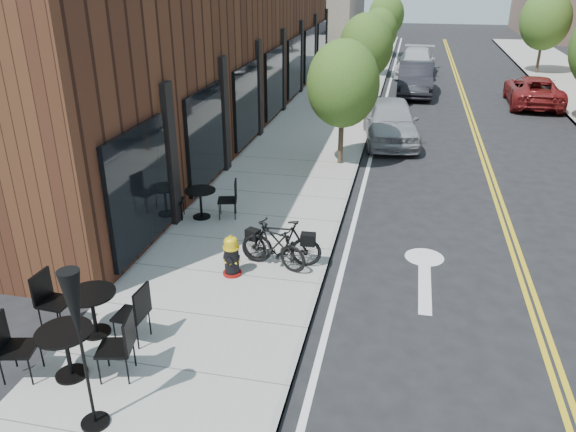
# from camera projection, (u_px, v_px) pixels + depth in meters

# --- Properties ---
(ground) EXTENTS (120.00, 120.00, 0.00)m
(ground) POSITION_uv_depth(u_px,v_px,m) (308.00, 333.00, 9.74)
(ground) COLOR black
(ground) RESTS_ON ground
(sidewalk_near) EXTENTS (4.00, 70.00, 0.12)m
(sidewalk_near) POSITION_uv_depth(u_px,v_px,m) (303.00, 152.00, 19.03)
(sidewalk_near) COLOR #9E9B93
(sidewalk_near) RESTS_ON ground
(building_near) EXTENTS (5.00, 28.00, 7.00)m
(building_near) POSITION_uv_depth(u_px,v_px,m) (210.00, 31.00, 22.07)
(building_near) COLOR #3F2014
(building_near) RESTS_ON ground
(tree_near_a) EXTENTS (2.20, 2.20, 3.81)m
(tree_near_a) POSITION_uv_depth(u_px,v_px,m) (343.00, 84.00, 16.84)
(tree_near_a) COLOR #382B1E
(tree_near_a) RESTS_ON sidewalk_near
(tree_near_b) EXTENTS (2.30, 2.30, 3.98)m
(tree_near_b) POSITION_uv_depth(u_px,v_px,m) (366.00, 46.00, 23.93)
(tree_near_b) COLOR #382B1E
(tree_near_b) RESTS_ON sidewalk_near
(tree_near_c) EXTENTS (2.10, 2.10, 3.67)m
(tree_near_c) POSITION_uv_depth(u_px,v_px,m) (378.00, 31.00, 31.15)
(tree_near_c) COLOR #382B1E
(tree_near_c) RESTS_ON sidewalk_near
(tree_near_d) EXTENTS (2.40, 2.40, 4.11)m
(tree_near_d) POSITION_uv_depth(u_px,v_px,m) (386.00, 15.00, 38.19)
(tree_near_d) COLOR #382B1E
(tree_near_d) RESTS_ON sidewalk_near
(tree_far_c) EXTENTS (2.80, 2.80, 4.62)m
(tree_far_c) POSITION_uv_depth(u_px,v_px,m) (545.00, 20.00, 31.85)
(tree_far_c) COLOR #382B1E
(tree_far_c) RESTS_ON sidewalk_far
(fire_hydrant) EXTENTS (0.41, 0.41, 0.87)m
(fire_hydrant) POSITION_uv_depth(u_px,v_px,m) (232.00, 256.00, 11.22)
(fire_hydrant) COLOR maroon
(fire_hydrant) RESTS_ON sidewalk_near
(bicycle_left) EXTENTS (1.70, 0.55, 1.01)m
(bicycle_left) POSITION_uv_depth(u_px,v_px,m) (281.00, 242.00, 11.57)
(bicycle_left) COLOR black
(bicycle_left) RESTS_ON sidewalk_near
(bicycle_right) EXTENTS (1.62, 0.99, 0.94)m
(bicycle_right) POSITION_uv_depth(u_px,v_px,m) (273.00, 245.00, 11.52)
(bicycle_right) COLOR black
(bicycle_right) RESTS_ON sidewalk_near
(bistro_set_a) EXTENTS (1.99, 1.00, 1.05)m
(bistro_set_a) POSITION_uv_depth(u_px,v_px,m) (67.00, 347.00, 8.36)
(bistro_set_a) COLOR black
(bistro_set_a) RESTS_ON sidewalk_near
(bistro_set_b) EXTENTS (1.93, 0.87, 1.03)m
(bistro_set_b) POSITION_uv_depth(u_px,v_px,m) (93.00, 307.00, 9.35)
(bistro_set_b) COLOR black
(bistro_set_b) RESTS_ON sidewalk_near
(bistro_set_c) EXTENTS (1.81, 0.92, 0.95)m
(bistro_set_c) POSITION_uv_depth(u_px,v_px,m) (201.00, 199.00, 13.77)
(bistro_set_c) COLOR black
(bistro_set_c) RESTS_ON sidewalk_near
(patio_umbrella) EXTENTS (0.39, 0.39, 2.39)m
(patio_umbrella) POSITION_uv_depth(u_px,v_px,m) (76.00, 318.00, 6.97)
(patio_umbrella) COLOR black
(patio_umbrella) RESTS_ON sidewalk_near
(parked_car_a) EXTENTS (2.42, 4.72, 1.54)m
(parked_car_a) POSITION_uv_depth(u_px,v_px,m) (391.00, 121.00, 20.12)
(parked_car_a) COLOR #9A9BA1
(parked_car_a) RESTS_ON ground
(parked_car_b) EXTENTS (1.68, 4.71, 1.55)m
(parked_car_b) POSITION_uv_depth(u_px,v_px,m) (415.00, 79.00, 27.62)
(parked_car_b) COLOR black
(parked_car_b) RESTS_ON ground
(parked_car_c) EXTENTS (2.45, 5.30, 1.50)m
(parked_car_c) POSITION_uv_depth(u_px,v_px,m) (416.00, 62.00, 32.59)
(parked_car_c) COLOR silver
(parked_car_c) RESTS_ON ground
(parked_car_far) EXTENTS (2.38, 4.87, 1.33)m
(parked_car_far) POSITION_uv_depth(u_px,v_px,m) (533.00, 91.00, 25.48)
(parked_car_far) COLOR maroon
(parked_car_far) RESTS_ON ground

